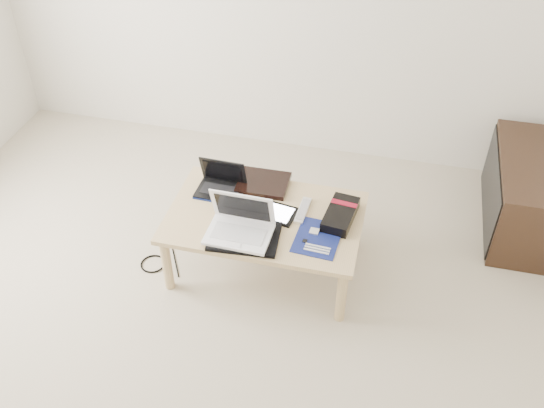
% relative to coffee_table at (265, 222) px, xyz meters
% --- Properties ---
extents(ground, '(4.00, 4.00, 0.00)m').
position_rel_coffee_table_xyz_m(ground, '(-0.28, -0.69, -0.35)').
color(ground, beige).
rests_on(ground, ground).
extents(room_shell, '(4.20, 4.20, 2.70)m').
position_rel_coffee_table_xyz_m(room_shell, '(-0.28, -0.69, 1.32)').
color(room_shell, silver).
rests_on(room_shell, ground).
extents(coffee_table, '(1.10, 0.70, 0.40)m').
position_rel_coffee_table_xyz_m(coffee_table, '(0.00, 0.00, 0.00)').
color(coffee_table, tan).
rests_on(coffee_table, ground).
extents(media_cabinet, '(0.41, 0.90, 0.50)m').
position_rel_coffee_table_xyz_m(media_cabinet, '(1.49, 0.76, -0.10)').
color(media_cabinet, '#352315').
rests_on(media_cabinet, ground).
extents(book, '(0.30, 0.25, 0.03)m').
position_rel_coffee_table_xyz_m(book, '(-0.08, 0.27, 0.06)').
color(book, black).
rests_on(book, coffee_table).
extents(netbook, '(0.28, 0.21, 0.20)m').
position_rel_coffee_table_xyz_m(netbook, '(-0.31, 0.16, 0.09)').
color(netbook, black).
rests_on(netbook, coffee_table).
extents(tablet, '(0.25, 0.21, 0.01)m').
position_rel_coffee_table_xyz_m(tablet, '(0.06, 0.03, 0.05)').
color(tablet, black).
rests_on(tablet, coffee_table).
extents(remote, '(0.06, 0.23, 0.02)m').
position_rel_coffee_table_xyz_m(remote, '(0.20, 0.08, 0.06)').
color(remote, silver).
rests_on(remote, coffee_table).
extents(neoprene_sleeve, '(0.40, 0.30, 0.02)m').
position_rel_coffee_table_xyz_m(neoprene_sleeve, '(-0.06, -0.20, 0.06)').
color(neoprene_sleeve, black).
rests_on(neoprene_sleeve, coffee_table).
extents(white_laptop, '(0.35, 0.25, 0.25)m').
position_rel_coffee_table_xyz_m(white_laptop, '(-0.09, -0.19, 0.12)').
color(white_laptop, white).
rests_on(white_laptop, neoprene_sleeve).
extents(motherboard, '(0.26, 0.31, 0.01)m').
position_rel_coffee_table_xyz_m(motherboard, '(0.33, -0.12, 0.05)').
color(motherboard, '#0D1055').
rests_on(motherboard, coffee_table).
extents(gpu_box, '(0.19, 0.32, 0.07)m').
position_rel_coffee_table_xyz_m(gpu_box, '(0.42, 0.07, 0.08)').
color(gpu_box, black).
rests_on(gpu_box, coffee_table).
extents(cable_coil, '(0.13, 0.13, 0.01)m').
position_rel_coffee_table_xyz_m(cable_coil, '(-0.15, -0.04, 0.05)').
color(cable_coil, black).
rests_on(cable_coil, coffee_table).
extents(floor_cable_coil, '(0.16, 0.16, 0.01)m').
position_rel_coffee_table_xyz_m(floor_cable_coil, '(-0.67, -0.16, -0.35)').
color(floor_cable_coil, black).
rests_on(floor_cable_coil, ground).
extents(floor_cable_trail, '(0.16, 0.27, 0.01)m').
position_rel_coffee_table_xyz_m(floor_cable_trail, '(-0.55, -0.09, -0.35)').
color(floor_cable_trail, black).
rests_on(floor_cable_trail, ground).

